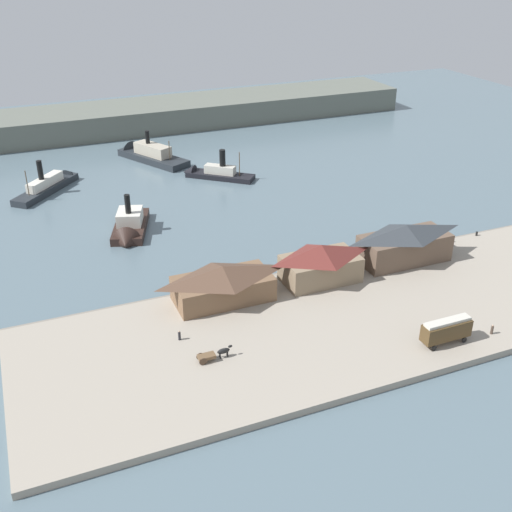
{
  "coord_description": "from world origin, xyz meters",
  "views": [
    {
      "loc": [
        -48.42,
        -97.76,
        58.29
      ],
      "look_at": [
        -6.52,
        3.01,
        2.0
      ],
      "focal_mm": 43.48,
      "sensor_mm": 36.0,
      "label": 1
    }
  ],
  "objects_px": {
    "ferry_shed_central_terminal": "(405,243)",
    "pedestrian_walking_west": "(179,336)",
    "mooring_post_center_west": "(477,234)",
    "horse_cart": "(213,354)",
    "mooring_post_east": "(451,240)",
    "ferry_mid_harbor": "(212,173)",
    "ferry_shed_customs_shed": "(321,262)",
    "ferry_shed_east_terminal": "(223,283)",
    "ferry_departing_north": "(129,228)",
    "ferry_moored_east": "(146,154)",
    "street_tram": "(446,330)",
    "ferry_outer_harbor": "(51,184)",
    "pedestrian_near_west_shed": "(492,330)"
  },
  "relations": [
    {
      "from": "ferry_shed_customs_shed",
      "to": "ferry_shed_central_terminal",
      "type": "relative_size",
      "value": 0.79
    },
    {
      "from": "ferry_shed_east_terminal",
      "to": "ferry_moored_east",
      "type": "bearing_deg",
      "value": 85.46
    },
    {
      "from": "pedestrian_near_west_shed",
      "to": "ferry_mid_harbor",
      "type": "xyz_separation_m",
      "value": [
        -16.78,
        90.01,
        -0.7
      ]
    },
    {
      "from": "street_tram",
      "to": "pedestrian_near_west_shed",
      "type": "bearing_deg",
      "value": -6.22
    },
    {
      "from": "pedestrian_walking_west",
      "to": "ferry_departing_north",
      "type": "bearing_deg",
      "value": 87.89
    },
    {
      "from": "ferry_shed_customs_shed",
      "to": "pedestrian_near_west_shed",
      "type": "bearing_deg",
      "value": -56.58
    },
    {
      "from": "ferry_mid_harbor",
      "to": "ferry_moored_east",
      "type": "bearing_deg",
      "value": 119.89
    },
    {
      "from": "pedestrian_near_west_shed",
      "to": "ferry_mid_harbor",
      "type": "bearing_deg",
      "value": 100.56
    },
    {
      "from": "ferry_shed_customs_shed",
      "to": "ferry_outer_harbor",
      "type": "xyz_separation_m",
      "value": [
        -40.77,
        71.2,
        -3.48
      ]
    },
    {
      "from": "ferry_shed_customs_shed",
      "to": "pedestrian_near_west_shed",
      "type": "distance_m",
      "value": 31.67
    },
    {
      "from": "street_tram",
      "to": "ferry_departing_north",
      "type": "xyz_separation_m",
      "value": [
        -36.83,
        61.52,
        -2.12
      ]
    },
    {
      "from": "ferry_moored_east",
      "to": "ferry_mid_harbor",
      "type": "xyz_separation_m",
      "value": [
        12.82,
        -22.31,
        -0.33
      ]
    },
    {
      "from": "ferry_shed_customs_shed",
      "to": "ferry_departing_north",
      "type": "xyz_separation_m",
      "value": [
        -28.03,
        36.13,
        -3.39
      ]
    },
    {
      "from": "street_tram",
      "to": "ferry_departing_north",
      "type": "height_order",
      "value": "ferry_departing_north"
    },
    {
      "from": "horse_cart",
      "to": "mooring_post_east",
      "type": "xyz_separation_m",
      "value": [
        59.5,
        19.31,
        -0.48
      ]
    },
    {
      "from": "ferry_shed_east_terminal",
      "to": "mooring_post_center_west",
      "type": "bearing_deg",
      "value": 3.77
    },
    {
      "from": "ferry_shed_east_terminal",
      "to": "pedestrian_near_west_shed",
      "type": "xyz_separation_m",
      "value": [
        36.39,
        -26.74,
        -2.56
      ]
    },
    {
      "from": "ferry_moored_east",
      "to": "ferry_departing_north",
      "type": "bearing_deg",
      "value": -107.58
    },
    {
      "from": "pedestrian_walking_west",
      "to": "ferry_outer_harbor",
      "type": "height_order",
      "value": "ferry_outer_harbor"
    },
    {
      "from": "mooring_post_center_west",
      "to": "ferry_outer_harbor",
      "type": "relative_size",
      "value": 0.04
    },
    {
      "from": "ferry_shed_east_terminal",
      "to": "pedestrian_walking_west",
      "type": "relative_size",
      "value": 10.25
    },
    {
      "from": "ferry_shed_customs_shed",
      "to": "ferry_shed_central_terminal",
      "type": "xyz_separation_m",
      "value": [
        18.87,
        0.71,
        0.16
      ]
    },
    {
      "from": "ferry_mid_harbor",
      "to": "ferry_departing_north",
      "type": "xyz_separation_m",
      "value": [
        -28.62,
        -27.56,
        0.25
      ]
    },
    {
      "from": "ferry_shed_central_terminal",
      "to": "ferry_moored_east",
      "type": "xyz_separation_m",
      "value": [
        -31.1,
        85.29,
        -3.47
      ]
    },
    {
      "from": "pedestrian_walking_west",
      "to": "ferry_moored_east",
      "type": "relative_size",
      "value": 0.06
    },
    {
      "from": "street_tram",
      "to": "mooring_post_center_west",
      "type": "distance_m",
      "value": 43.29
    },
    {
      "from": "pedestrian_near_west_shed",
      "to": "ferry_moored_east",
      "type": "height_order",
      "value": "ferry_moored_east"
    },
    {
      "from": "ferry_outer_harbor",
      "to": "ferry_moored_east",
      "type": "height_order",
      "value": "ferry_outer_harbor"
    },
    {
      "from": "ferry_shed_east_terminal",
      "to": "ferry_departing_north",
      "type": "bearing_deg",
      "value": 104.15
    },
    {
      "from": "ferry_shed_east_terminal",
      "to": "ferry_departing_north",
      "type": "distance_m",
      "value": 36.96
    },
    {
      "from": "ferry_shed_east_terminal",
      "to": "mooring_post_east",
      "type": "xyz_separation_m",
      "value": [
        52.11,
        3.36,
        -2.9
      ]
    },
    {
      "from": "ferry_shed_customs_shed",
      "to": "mooring_post_east",
      "type": "height_order",
      "value": "ferry_shed_customs_shed"
    },
    {
      "from": "ferry_shed_customs_shed",
      "to": "horse_cart",
      "type": "xyz_separation_m",
      "value": [
        -26.42,
        -15.53,
        -2.79
      ]
    },
    {
      "from": "ferry_shed_central_terminal",
      "to": "mooring_post_center_west",
      "type": "height_order",
      "value": "ferry_shed_central_terminal"
    },
    {
      "from": "mooring_post_east",
      "to": "ferry_mid_harbor",
      "type": "distance_m",
      "value": 68.16
    },
    {
      "from": "ferry_mid_harbor",
      "to": "horse_cart",
      "type": "bearing_deg",
      "value": -108.82
    },
    {
      "from": "ferry_shed_central_terminal",
      "to": "pedestrian_walking_west",
      "type": "relative_size",
      "value": 10.62
    },
    {
      "from": "ferry_shed_east_terminal",
      "to": "ferry_mid_harbor",
      "type": "distance_m",
      "value": 66.32
    },
    {
      "from": "pedestrian_walking_west",
      "to": "horse_cart",
      "type": "bearing_deg",
      "value": -64.91
    },
    {
      "from": "ferry_shed_east_terminal",
      "to": "ferry_outer_harbor",
      "type": "distance_m",
      "value": 74.11
    },
    {
      "from": "ferry_shed_east_terminal",
      "to": "mooring_post_east",
      "type": "distance_m",
      "value": 52.3
    },
    {
      "from": "mooring_post_east",
      "to": "pedestrian_walking_west",
      "type": "bearing_deg",
      "value": -168.87
    },
    {
      "from": "street_tram",
      "to": "mooring_post_east",
      "type": "bearing_deg",
      "value": 50.22
    },
    {
      "from": "horse_cart",
      "to": "ferry_departing_north",
      "type": "xyz_separation_m",
      "value": [
        -1.61,
        51.66,
        -0.6
      ]
    },
    {
      "from": "ferry_shed_customs_shed",
      "to": "mooring_post_center_west",
      "type": "relative_size",
      "value": 15.91
    },
    {
      "from": "mooring_post_east",
      "to": "ferry_departing_north",
      "type": "distance_m",
      "value": 69.15
    },
    {
      "from": "ferry_shed_east_terminal",
      "to": "ferry_shed_central_terminal",
      "type": "xyz_separation_m",
      "value": [
        37.9,
        0.29,
        0.53
      ]
    },
    {
      "from": "ferry_shed_east_terminal",
      "to": "pedestrian_walking_west",
      "type": "xyz_separation_m",
      "value": [
        -10.65,
        -8.98,
        -2.57
      ]
    },
    {
      "from": "horse_cart",
      "to": "pedestrian_walking_west",
      "type": "distance_m",
      "value": 7.69
    },
    {
      "from": "ferry_shed_central_terminal",
      "to": "horse_cart",
      "type": "height_order",
      "value": "ferry_shed_central_terminal"
    }
  ]
}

